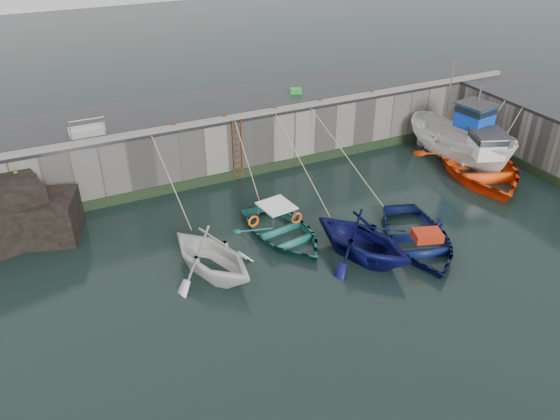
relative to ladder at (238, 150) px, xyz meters
name	(u,v)px	position (x,y,z in m)	size (l,w,h in m)	color
ground	(383,276)	(2.00, -9.91, -1.59)	(120.00, 120.00, 0.00)	black
quay_back	(254,128)	(2.00, 2.59, -0.09)	(30.00, 5.00, 3.00)	slate
road_back	(254,100)	(2.00, 2.59, 1.49)	(30.00, 5.00, 0.16)	black
kerb_back	(272,111)	(2.00, 0.24, 1.67)	(30.00, 0.30, 0.20)	slate
algae_back	(274,167)	(2.00, 0.05, -1.34)	(30.00, 0.08, 0.50)	black
algae_right	(554,181)	(13.96, -7.41, -1.34)	(0.08, 15.00, 0.50)	black
rock_outcrop	(1,212)	(-10.92, -0.80, -0.33)	(5.85, 4.24, 3.41)	black
ladder	(238,150)	(0.00, 0.00, 0.00)	(0.51, 0.08, 3.20)	#3F1E0F
boat_near_white	(212,272)	(-3.87, -6.86, -1.59)	(3.73, 4.33, 2.28)	silver
boat_near_white_rope	(178,215)	(-3.87, -2.13, -1.59)	(0.04, 5.15, 3.10)	tan
boat_near_blue	(283,237)	(-0.30, -5.79, -1.59)	(3.49, 4.89, 1.01)	#1B5F59
boat_near_blue_rope	(246,194)	(-0.30, -1.60, -1.59)	(0.04, 4.26, 3.10)	tan
boat_near_blacktrim	(360,257)	(1.90, -8.45, -1.59)	(3.89, 4.50, 2.37)	#0B0D44
boat_near_blacktrim_rope	(298,196)	(1.90, -2.93, -1.59)	(0.04, 6.57, 3.10)	tan
boat_near_navy	(417,245)	(4.51, -8.75, -1.59)	(3.81, 5.34, 1.11)	#0A1443
boat_near_navy_rope	(346,187)	(4.51, -3.08, -1.59)	(0.04, 6.85, 3.10)	tan
boat_far_white	(460,144)	(11.46, -3.26, -0.52)	(3.55, 6.91, 5.55)	white
boat_far_orange	(477,163)	(11.49, -4.65, -1.08)	(7.70, 8.97, 4.57)	#FA480D
fish_crate	(296,91)	(4.42, 2.36, 1.71)	(0.61, 0.42, 0.27)	green
railing	(87,131)	(-6.75, 1.33, 1.77)	(1.60, 1.05, 1.00)	#A5A8AD
bollard_a	(174,126)	(-3.00, 0.34, 1.71)	(0.18, 0.18, 0.28)	#3F1E0F
bollard_b	(224,117)	(-0.50, 0.34, 1.71)	(0.18, 0.18, 0.28)	#3F1E0F
bollard_c	(275,109)	(2.20, 0.34, 1.71)	(0.18, 0.18, 0.28)	#3F1E0F
bollard_d	(320,101)	(4.80, 0.34, 1.71)	(0.18, 0.18, 0.28)	#3F1E0F
bollard_e	(372,92)	(8.00, 0.34, 1.71)	(0.18, 0.18, 0.28)	#3F1E0F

